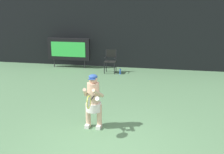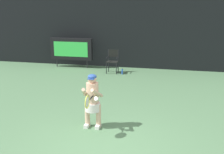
% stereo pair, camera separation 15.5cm
% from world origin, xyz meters
% --- Properties ---
extents(backdrop_screen, '(18.00, 0.12, 3.66)m').
position_xyz_m(backdrop_screen, '(0.00, 8.50, 1.81)').
color(backdrop_screen, black).
rests_on(backdrop_screen, ground).
extents(scoreboard, '(2.20, 0.21, 1.50)m').
position_xyz_m(scoreboard, '(-3.75, 7.85, 0.95)').
color(scoreboard, black).
rests_on(scoreboard, ground).
extents(umpire_chair, '(0.52, 0.44, 1.08)m').
position_xyz_m(umpire_chair, '(-1.43, 7.17, 0.62)').
color(umpire_chair, black).
rests_on(umpire_chair, ground).
extents(water_bottle, '(0.07, 0.07, 0.27)m').
position_xyz_m(water_bottle, '(-0.92, 6.95, 0.12)').
color(water_bottle, blue).
rests_on(water_bottle, ground).
extents(tennis_player, '(0.53, 0.61, 1.41)m').
position_xyz_m(tennis_player, '(-0.57, 1.16, 0.75)').
color(tennis_player, white).
rests_on(tennis_player, ground).
extents(tennis_racket, '(0.03, 0.60, 0.31)m').
position_xyz_m(tennis_racket, '(-0.51, 0.58, 0.90)').
color(tennis_racket, black).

